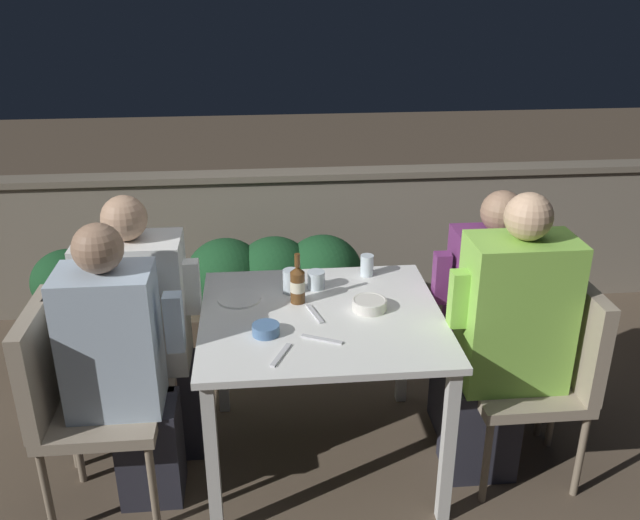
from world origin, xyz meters
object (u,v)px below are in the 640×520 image
object	(u,v)px
chair_left_near	(73,390)
beer_bottle	(298,284)
chair_right_near	(549,362)
person_blue_shirt	(123,369)
potted_plant	(71,301)
chair_left_far	(100,350)
chair_right_far	(525,325)
person_green_blouse	(505,342)
person_purple_stripe	(483,315)
person_white_polo	(146,331)

from	to	relation	value
chair_left_near	beer_bottle	size ratio (longest dim) A/B	3.98
chair_right_near	beer_bottle	bearing A→B (deg)	166.08
person_blue_shirt	potted_plant	xyz separation A→B (m)	(-0.46, 0.99, -0.18)
person_blue_shirt	chair_left_far	world-z (taller)	person_blue_shirt
chair_right_far	beer_bottle	xyz separation A→B (m)	(-1.08, -0.06, 0.30)
person_green_blouse	beer_bottle	distance (m)	0.91
chair_right_far	potted_plant	distance (m)	2.35
beer_bottle	person_purple_stripe	bearing A→B (deg)	4.22
person_white_polo	person_purple_stripe	xyz separation A→B (m)	(1.54, 0.04, -0.02)
chair_left_far	person_white_polo	size ratio (longest dim) A/B	0.73
chair_left_near	person_purple_stripe	bearing A→B (deg)	10.92
chair_left_far	chair_right_far	bearing A→B (deg)	1.10
person_blue_shirt	chair_left_far	bearing A→B (deg)	117.83
chair_left_near	person_white_polo	bearing A→B (deg)	50.83
person_purple_stripe	potted_plant	world-z (taller)	person_purple_stripe
chair_right_near	beer_bottle	world-z (taller)	beer_bottle
person_blue_shirt	person_purple_stripe	bearing A→B (deg)	12.31
person_blue_shirt	person_purple_stripe	size ratio (longest dim) A/B	1.03
beer_bottle	person_blue_shirt	bearing A→B (deg)	-158.51
chair_right_far	beer_bottle	world-z (taller)	beer_bottle
person_purple_stripe	potted_plant	bearing A→B (deg)	162.47
chair_left_far	potted_plant	distance (m)	0.75
chair_left_near	person_blue_shirt	size ratio (longest dim) A/B	0.73
chair_left_near	chair_right_near	size ratio (longest dim) A/B	1.00
chair_right_near	potted_plant	xyz separation A→B (m)	(-2.24, 0.97, -0.09)
chair_left_near	chair_left_far	bearing A→B (deg)	81.82
chair_left_far	chair_right_far	world-z (taller)	same
chair_right_far	person_blue_shirt	bearing A→B (deg)	-169.08
person_blue_shirt	person_white_polo	bearing A→B (deg)	81.86
person_purple_stripe	potted_plant	distance (m)	2.15
chair_right_near	person_green_blouse	xyz separation A→B (m)	(-0.21, 0.00, 0.11)
chair_right_near	person_purple_stripe	distance (m)	0.38
chair_left_near	chair_left_far	world-z (taller)	same
person_green_blouse	beer_bottle	xyz separation A→B (m)	(-0.85, 0.26, 0.18)
chair_left_near	chair_right_near	bearing A→B (deg)	0.57
person_white_polo	person_green_blouse	xyz separation A→B (m)	(1.53, -0.29, 0.03)
person_blue_shirt	chair_right_near	size ratio (longest dim) A/B	1.37
person_white_polo	chair_right_far	distance (m)	1.75
chair_left_far	chair_right_far	size ratio (longest dim) A/B	1.00
person_blue_shirt	chair_right_far	bearing A→B (deg)	10.92
chair_left_near	chair_right_near	xyz separation A→B (m)	(1.98, 0.02, 0.00)
chair_right_far	person_purple_stripe	size ratio (longest dim) A/B	0.75
chair_left_near	beer_bottle	bearing A→B (deg)	16.98
chair_right_far	potted_plant	bearing A→B (deg)	164.00
person_green_blouse	person_purple_stripe	size ratio (longest dim) A/B	1.08
person_green_blouse	chair_right_far	world-z (taller)	person_green_blouse
chair_left_far	chair_right_far	distance (m)	1.96
person_white_polo	chair_right_near	xyz separation A→B (m)	(1.73, -0.29, -0.08)
chair_right_near	potted_plant	size ratio (longest dim) A/B	1.22
chair_left_near	person_green_blouse	world-z (taller)	person_green_blouse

